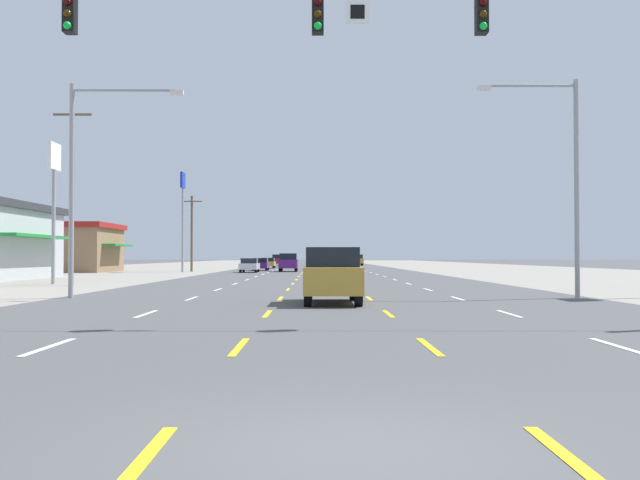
{
  "coord_description": "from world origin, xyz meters",
  "views": [
    {
      "loc": [
        -0.33,
        -6.18,
        1.67
      ],
      "look_at": [
        -0.01,
        54.63,
        3.06
      ],
      "focal_mm": 40.11,
      "sensor_mm": 36.0,
      "label": 1
    }
  ],
  "objects": [
    {
      "name": "suv_far_right_distant_b",
      "position": [
        7.06,
        122.42,
        1.03
      ],
      "size": [
        1.98,
        4.9,
        1.98
      ],
      "color": "#B28C33",
      "rests_on": "ground"
    },
    {
      "name": "suv_center_turn_nearest",
      "position": [
        0.23,
        19.22,
        1.03
      ],
      "size": [
        1.98,
        4.9,
        1.98
      ],
      "color": "#B28C33",
      "rests_on": "ground"
    },
    {
      "name": "hatchback_inner_right_far",
      "position": [
        3.56,
        88.57,
        0.78
      ],
      "size": [
        1.72,
        3.9,
        1.54
      ],
      "color": "navy",
      "rests_on": "ground"
    },
    {
      "name": "pole_sign_left_row_1",
      "position": [
        -16.1,
        36.66,
        6.25
      ],
      "size": [
        0.24,
        1.7,
        8.48
      ],
      "color": "gray",
      "rests_on": "ground"
    },
    {
      "name": "streetlight_right_row_0",
      "position": [
        9.71,
        22.42,
        5.15
      ],
      "size": [
        4.08,
        0.26,
        8.81
      ],
      "color": "gray",
      "rests_on": "ground"
    },
    {
      "name": "lot_apron_left",
      "position": [
        -24.75,
        66.0,
        0.0
      ],
      "size": [
        28.0,
        440.0,
        0.01
      ],
      "primitive_type": "cube",
      "color": "gray",
      "rests_on": "ground"
    },
    {
      "name": "suv_inner_left_mid",
      "position": [
        -3.36,
        71.59,
        1.03
      ],
      "size": [
        1.98,
        4.9,
        1.98
      ],
      "color": "#4C196B",
      "rests_on": "ground"
    },
    {
      "name": "sedan_inner_right_farthest",
      "position": [
        3.65,
        114.62,
        0.76
      ],
      "size": [
        1.8,
        4.5,
        1.46
      ],
      "color": "navy",
      "rests_on": "ground"
    },
    {
      "name": "sedan_far_left_near",
      "position": [
        -7.23,
        67.57,
        0.76
      ],
      "size": [
        1.8,
        4.5,
        1.46
      ],
      "color": "silver",
      "rests_on": "ground"
    },
    {
      "name": "signal_span_wire",
      "position": [
        -0.18,
        11.89,
        5.41
      ],
      "size": [
        24.94,
        0.53,
        9.47
      ],
      "color": "brown",
      "rests_on": "ground"
    },
    {
      "name": "storefront_left_row_2",
      "position": [
        -29.25,
        70.32,
        2.61
      ],
      "size": [
        15.68,
        10.6,
        5.17
      ],
      "color": "#8C6B4C",
      "rests_on": "ground"
    },
    {
      "name": "utility_pole_left_row_0",
      "position": [
        -14.31,
        34.62,
        5.4
      ],
      "size": [
        2.2,
        0.26,
        10.4
      ],
      "color": "brown",
      "rests_on": "ground"
    },
    {
      "name": "suv_far_left_distant_a",
      "position": [
        -7.11,
        119.93,
        1.03
      ],
      "size": [
        1.98,
        4.9,
        1.98
      ],
      "color": "maroon",
      "rests_on": "ground"
    },
    {
      "name": "utility_pole_left_row_1",
      "position": [
        -13.86,
        71.33,
        4.31
      ],
      "size": [
        2.2,
        0.26,
        8.24
      ],
      "color": "brown",
      "rests_on": "ground"
    },
    {
      "name": "streetlight_left_row_0",
      "position": [
        -9.61,
        22.42,
        5.1
      ],
      "size": [
        4.57,
        0.26,
        8.61
      ],
      "color": "gray",
      "rests_on": "ground"
    },
    {
      "name": "sedan_far_left_midfar",
      "position": [
        -6.82,
        76.92,
        0.76
      ],
      "size": [
        1.8,
        4.5,
        1.46
      ],
      "color": "#4C196B",
      "rests_on": "ground"
    },
    {
      "name": "sedan_far_left_farther",
      "position": [
        -7.01,
        93.43,
        0.76
      ],
      "size": [
        1.8,
        4.5,
        1.46
      ],
      "color": "#B28C33",
      "rests_on": "ground"
    },
    {
      "name": "lane_markings",
      "position": [
        0.0,
        104.5,
        0.01
      ],
      "size": [
        10.64,
        227.6,
        0.01
      ],
      "color": "white",
      "rests_on": "ground"
    },
    {
      "name": "lot_apron_right",
      "position": [
        24.75,
        66.0,
        0.0
      ],
      "size": [
        28.0,
        440.0,
        0.01
      ],
      "primitive_type": "cube",
      "color": "gray",
      "rests_on": "ground"
    },
    {
      "name": "pole_sign_left_row_2",
      "position": [
        -14.33,
        68.54,
        7.65
      ],
      "size": [
        0.24,
        1.76,
        10.46
      ],
      "color": "gray",
      "rests_on": "ground"
    },
    {
      "name": "ground_plane",
      "position": [
        0.0,
        66.0,
        0.0
      ],
      "size": [
        572.0,
        572.0,
        0.0
      ],
      "primitive_type": "plane",
      "color": "#4C4C4F"
    }
  ]
}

